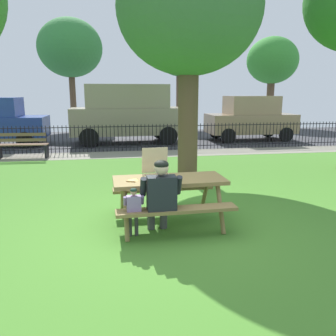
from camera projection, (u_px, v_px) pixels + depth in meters
ground at (155, 196)px, 7.28m from camera, size 28.00×11.50×0.02m
cobblestone_walkway at (137, 154)px, 12.15m from camera, size 28.00×1.40×0.01m
street_asphalt at (131, 139)px, 16.24m from camera, size 28.00×7.08×0.01m
picnic_table_foreground at (169, 189)px, 5.60m from camera, size 1.84×1.53×0.79m
pizza_box_open at (157, 173)px, 5.55m from camera, size 0.47×0.51×0.48m
pizza_slice_on_table at (132, 180)px, 5.42m from camera, size 0.21×0.25×0.02m
adult_at_table at (161, 195)px, 5.07m from camera, size 0.62×0.60×1.19m
child_at_table at (134, 208)px, 5.00m from camera, size 0.30×0.29×0.80m
iron_fence_streetside at (136, 137)px, 12.72m from camera, size 23.07×0.03×0.99m
park_bench_left at (22, 146)px, 11.34m from camera, size 1.62×0.54×0.85m
tree_midground_left at (189, 10)px, 8.34m from camera, size 3.55×3.55×5.73m
parked_car_left at (127, 112)px, 14.63m from camera, size 4.76×2.19×2.46m
parked_car_center at (251, 118)px, 15.56m from camera, size 3.92×1.87×1.98m
far_tree_midleft at (70, 48)px, 19.84m from camera, size 3.68×3.68×6.31m
far_tree_center at (180, 56)px, 20.91m from camera, size 2.84×2.84×5.67m
far_tree_midright at (272, 61)px, 21.90m from camera, size 3.23×3.23×5.58m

